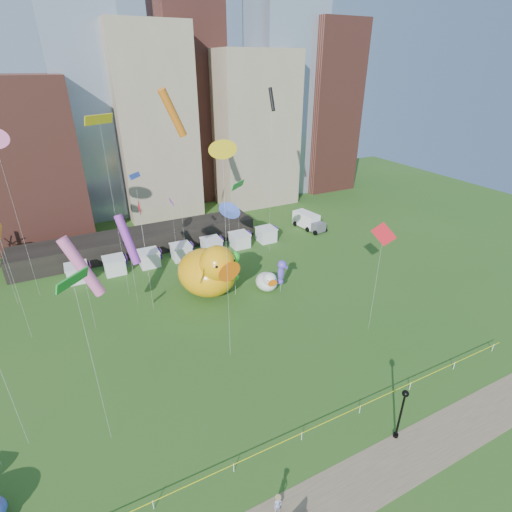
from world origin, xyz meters
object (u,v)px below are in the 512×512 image
big_duck (209,270)px  seahorse_purple (281,271)px  small_duck (267,281)px  woman (278,505)px  seahorse_green (235,263)px  box_truck (308,221)px  lamppost (402,409)px

big_duck → seahorse_purple: big_duck is taller
small_duck → woman: (-13.00, -25.68, -0.60)m
seahorse_green → box_truck: (21.43, 15.15, -3.26)m
small_duck → woman: size_ratio=2.65×
small_duck → seahorse_purple: bearing=-31.6°
lamppost → box_truck: bearing=65.5°
seahorse_green → box_truck: bearing=56.3°
big_duck → seahorse_green: 3.62m
seahorse_purple → small_duck: bearing=128.3°
box_truck → seahorse_green: bearing=-154.3°
seahorse_purple → lamppost: bearing=-110.4°
small_duck → woman: 28.79m
big_duck → seahorse_purple: 9.40m
big_duck → lamppost: 28.09m
big_duck → lamppost: big_duck is taller
seahorse_purple → big_duck: bearing=142.8°
woman → big_duck: bearing=92.7°
big_duck → small_duck: 7.90m
lamppost → woman: bearing=-176.0°
small_duck → seahorse_purple: 2.59m
box_truck → woman: box_truck is taller
small_duck → box_truck: (17.16, 15.94, 0.03)m
seahorse_green → lamppost: bearing=-62.6°
seahorse_purple → woman: 28.58m
seahorse_green → woman: bearing=-87.3°
small_duck → box_truck: bearing=49.4°
seahorse_purple → seahorse_green: bearing=147.9°
seahorse_green → big_duck: bearing=168.3°
box_truck → small_duck: bearing=-146.7°
small_duck → big_duck: bearing=166.3°
big_duck → woman: (-5.86, -28.32, -2.70)m
big_duck → box_truck: 27.79m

